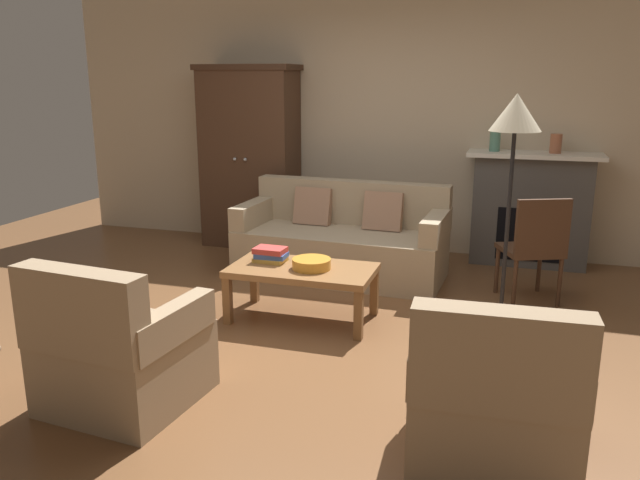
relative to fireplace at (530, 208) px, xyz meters
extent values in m
plane|color=brown|center=(-1.55, -2.30, -0.57)|extent=(9.60, 9.60, 0.00)
cube|color=beige|center=(-1.55, 0.25, 0.83)|extent=(7.20, 0.10, 2.80)
cube|color=#4C4947|center=(0.00, 0.00, -0.03)|extent=(1.10, 0.36, 1.08)
cube|color=black|center=(0.00, -0.18, -0.23)|extent=(0.60, 0.01, 0.52)
cube|color=white|center=(0.00, -0.02, 0.53)|extent=(1.26, 0.48, 0.04)
cube|color=#472D1E|center=(-2.95, -0.08, 0.38)|extent=(1.00, 0.52, 1.89)
cube|color=#3C271A|center=(-2.95, -0.08, 1.36)|extent=(1.06, 0.55, 0.06)
sphere|color=#ADAFB5|center=(-3.01, -0.35, 0.42)|extent=(0.04, 0.04, 0.04)
sphere|color=#ADAFB5|center=(-2.89, -0.35, 0.42)|extent=(0.04, 0.04, 0.04)
cube|color=tan|center=(-1.68, -0.95, -0.35)|extent=(1.94, 0.93, 0.44)
cube|color=tan|center=(-1.66, -0.61, 0.08)|extent=(1.91, 0.27, 0.42)
cube|color=tan|center=(-2.56, -0.91, -0.02)|extent=(0.20, 0.80, 0.22)
cube|color=tan|center=(-0.80, -0.99, -0.02)|extent=(0.20, 0.80, 0.22)
cube|color=#9E755B|center=(-2.02, -0.73, 0.04)|extent=(0.37, 0.20, 0.37)
cube|color=#9E755B|center=(-1.32, -0.77, 0.04)|extent=(0.37, 0.20, 0.37)
cube|color=olive|center=(-1.67, -2.09, -0.17)|extent=(1.10, 0.60, 0.05)
cube|color=brown|center=(-2.18, -2.35, -0.38)|extent=(0.06, 0.06, 0.37)
cube|color=brown|center=(-1.16, -2.35, -0.38)|extent=(0.06, 0.06, 0.37)
cube|color=brown|center=(-2.18, -1.83, -0.38)|extent=(0.06, 0.06, 0.37)
cube|color=brown|center=(-1.16, -1.83, -0.38)|extent=(0.06, 0.06, 0.37)
cylinder|color=orange|center=(-1.59, -2.10, -0.11)|extent=(0.29, 0.29, 0.08)
cube|color=gold|center=(-1.96, -2.02, -0.13)|extent=(0.25, 0.19, 0.03)
cube|color=#38569E|center=(-1.95, -2.01, -0.10)|extent=(0.25, 0.18, 0.04)
cube|color=#B73833|center=(-1.96, -2.02, -0.06)|extent=(0.25, 0.18, 0.04)
cylinder|color=slate|center=(-0.38, -0.02, 0.66)|extent=(0.10, 0.10, 0.22)
cylinder|color=#A86042|center=(0.18, -0.02, 0.64)|extent=(0.11, 0.11, 0.18)
cube|color=#997F60|center=(-2.23, -3.59, -0.36)|extent=(0.83, 0.83, 0.42)
cube|color=#997F60|center=(-2.26, -3.90, 0.08)|extent=(0.77, 0.23, 0.46)
cube|color=#997F60|center=(-1.90, -3.62, -0.05)|extent=(0.19, 0.71, 0.20)
cube|color=#997F60|center=(-2.56, -3.56, -0.05)|extent=(0.19, 0.71, 0.20)
cube|color=#997F60|center=(-0.20, -3.54, -0.36)|extent=(0.80, 0.80, 0.42)
cube|color=#997F60|center=(-0.18, -3.85, 0.08)|extent=(0.77, 0.20, 0.46)
cube|color=#997F60|center=(0.13, -3.52, -0.05)|extent=(0.15, 0.70, 0.20)
cube|color=#997F60|center=(-0.52, -3.55, -0.05)|extent=(0.15, 0.70, 0.20)
cube|color=#472D1E|center=(-0.01, -1.11, -0.14)|extent=(0.58, 0.58, 0.04)
cylinder|color=#472D1E|center=(0.09, -0.86, -0.36)|extent=(0.04, 0.04, 0.41)
cylinder|color=#472D1E|center=(-0.26, -1.00, -0.36)|extent=(0.04, 0.04, 0.41)
cylinder|color=#472D1E|center=(0.24, -1.21, -0.36)|extent=(0.04, 0.04, 0.41)
cylinder|color=#472D1E|center=(-0.11, -1.35, -0.36)|extent=(0.04, 0.04, 0.41)
cube|color=#472D1E|center=(0.07, -1.29, 0.11)|extent=(0.42, 0.21, 0.45)
cylinder|color=black|center=(-0.20, -1.76, -0.56)|extent=(0.26, 0.26, 0.02)
cylinder|color=black|center=(-0.20, -1.76, 0.17)|extent=(0.03, 0.03, 1.48)
cone|color=beige|center=(-0.20, -1.76, 1.02)|extent=(0.36, 0.36, 0.26)
camera|label=1|loc=(-0.18, -6.43, 1.25)|focal=35.36mm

